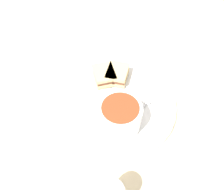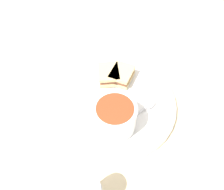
% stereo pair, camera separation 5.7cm
% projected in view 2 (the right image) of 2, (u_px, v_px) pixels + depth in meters
% --- Properties ---
extents(ground_plane, '(2.40, 2.40, 0.00)m').
position_uv_depth(ground_plane, '(112.00, 104.00, 0.60)').
color(ground_plane, beige).
extents(plate, '(0.34, 0.34, 0.02)m').
position_uv_depth(plate, '(112.00, 102.00, 0.59)').
color(plate, white).
rests_on(plate, ground_plane).
extents(soup_bowl, '(0.10, 0.10, 0.07)m').
position_uv_depth(soup_bowl, '(115.00, 116.00, 0.51)').
color(soup_bowl, white).
rests_on(soup_bowl, plate).
extents(spoon, '(0.13, 0.05, 0.01)m').
position_uv_depth(spoon, '(147.00, 106.00, 0.57)').
color(spoon, silver).
rests_on(spoon, plate).
extents(sandwich_half_near, '(0.09, 0.09, 0.03)m').
position_uv_depth(sandwich_half_near, '(122.00, 75.00, 0.62)').
color(sandwich_half_near, '#DBBC7F').
rests_on(sandwich_half_near, plate).
extents(sandwich_half_far, '(0.08, 0.09, 0.03)m').
position_uv_depth(sandwich_half_far, '(109.00, 74.00, 0.62)').
color(sandwich_half_far, '#DBBC7F').
rests_on(sandwich_half_far, plate).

